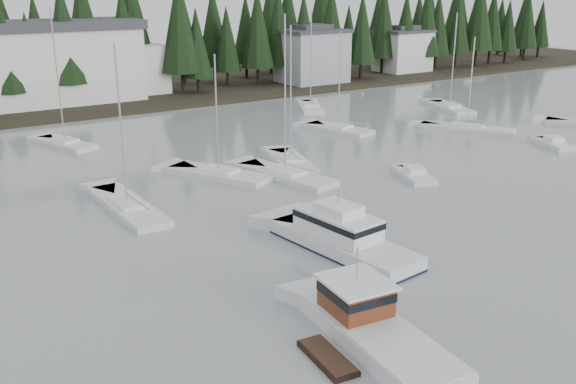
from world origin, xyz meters
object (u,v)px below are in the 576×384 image
sailboat_12 (285,177)px  runabout_2 (553,145)px  sailboat_9 (467,130)px  sailboat_11 (338,131)px  sailboat_0 (310,108)px  sailboat_8 (128,209)px  house_east_b (403,50)px  cabin_cruiser_center (341,240)px  harbor_inn (62,62)px  sailboat_5 (65,145)px  house_east_a (312,55)px  sailboat_1 (291,163)px  sailboat_7 (219,176)px  lobster_boat_brown (370,331)px  sailboat_10 (450,109)px  runabout_1 (414,177)px

sailboat_12 → runabout_2: sailboat_12 is taller
sailboat_9 → sailboat_11: bearing=28.0°
sailboat_0 → sailboat_8: size_ratio=1.05×
sailboat_0 → sailboat_12: 32.04m
house_east_b → cabin_cruiser_center: (-60.49, -59.22, -3.71)m
harbor_inn → sailboat_9: 54.40m
sailboat_5 → sailboat_11: (27.98, -10.20, -0.04)m
house_east_a → sailboat_9: 38.55m
sailboat_1 → sailboat_7: sailboat_1 is taller
sailboat_11 → sailboat_9: bearing=-136.8°
cabin_cruiser_center → house_east_a: bearing=-40.2°
lobster_boat_brown → sailboat_11: sailboat_11 is taller
cabin_cruiser_center → runabout_2: 36.33m
house_east_a → runabout_2: size_ratio=1.94×
sailboat_7 → sailboat_9: size_ratio=1.00×
sailboat_5 → sailboat_7: sailboat_5 is taller
sailboat_1 → sailboat_9: size_ratio=1.19×
sailboat_8 → sailboat_12: sailboat_12 is taller
sailboat_9 → sailboat_10: 13.09m
sailboat_10 → runabout_2: size_ratio=2.39×
cabin_cruiser_center → sailboat_7: bearing=-9.4°
lobster_boat_brown → runabout_2: (40.74, 18.68, -0.42)m
house_east_a → sailboat_8: sailboat_8 is taller
house_east_a → sailboat_12: 53.42m
house_east_b → sailboat_0: (-34.45, -19.14, -4.33)m
lobster_boat_brown → sailboat_5: 46.89m
house_east_b → harbor_inn: (-60.96, 2.34, 1.37)m
sailboat_1 → sailboat_8: bearing=119.4°
sailboat_10 → sailboat_5: bearing=99.4°
sailboat_11 → sailboat_12: 19.27m
lobster_boat_brown → sailboat_8: (-3.02, 24.27, -0.49)m
sailboat_8 → runabout_2: sailboat_8 is taller
harbor_inn → runabout_2: size_ratio=5.40×
sailboat_8 → runabout_1: sailboat_8 is taller
cabin_cruiser_center → sailboat_10: bearing=-60.8°
house_east_a → runabout_2: house_east_a is taller
house_east_a → sailboat_10: 28.25m
sailboat_0 → sailboat_5: sailboat_5 is taller
sailboat_8 → sailboat_1: bearing=-78.3°
house_east_a → house_east_b: 22.10m
sailboat_11 → sailboat_8: bearing=98.5°
lobster_boat_brown → sailboat_5: bearing=8.2°
sailboat_7 → runabout_1: (13.97, -9.78, 0.08)m
sailboat_7 → runabout_2: size_ratio=2.03×
sailboat_5 → house_east_b: bearing=-89.2°
sailboat_12 → runabout_1: bearing=-136.2°
sailboat_0 → runabout_2: size_ratio=2.46×
runabout_1 → runabout_2: size_ratio=1.01×
house_east_b → house_east_a: bearing=-174.8°
harbor_inn → sailboat_8: sailboat_8 is taller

